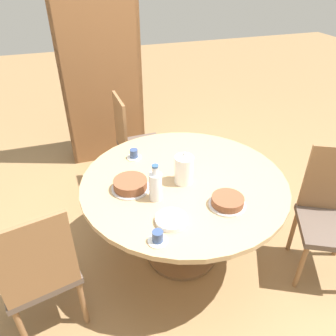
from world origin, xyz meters
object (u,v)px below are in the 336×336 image
cup_a (134,155)px  cup_b (158,238)px  chair_a (135,142)px  cake_second (227,202)px  chair_b (39,271)px  chair_c (331,214)px  water_bottle (156,186)px  bookshelf (101,77)px  cake_main (130,185)px  coffee_pot (184,169)px

cup_a → cup_b: same height
cup_a → cup_b: 0.89m
chair_a → cake_second: (0.27, -1.37, 0.25)m
chair_b → chair_c: same height
chair_b → water_bottle: size_ratio=3.82×
bookshelf → cup_a: (0.03, -1.37, -0.18)m
cake_main → cup_a: (0.11, 0.38, -0.00)m
chair_c → bookshelf: bookshelf is taller
chair_a → coffee_pot: (0.10, -1.05, 0.33)m
chair_c → cup_b: (-1.29, -0.09, 0.25)m
chair_b → coffee_pot: size_ratio=4.11×
chair_a → cup_a: (-0.15, -0.65, 0.25)m
cake_second → coffee_pot: bearing=118.1°
chair_b → coffee_pot: (0.98, 0.27, 0.33)m
chair_c → cake_second: (-0.79, 0.07, 0.25)m
chair_c → bookshelf: bearing=147.1°
chair_a → bookshelf: bearing=11.0°
coffee_pot → water_bottle: (-0.23, -0.12, -0.00)m
cake_main → cup_b: size_ratio=2.26×
chair_a → cake_main: 1.08m
chair_b → bookshelf: 2.21m
bookshelf → water_bottle: bearing=91.4°
water_bottle → cake_main: 0.21m
chair_b → water_bottle: water_bottle is taller
water_bottle → cake_main: bearing=131.1°
bookshelf → cup_b: bookshelf is taller
cake_main → coffee_pot: bearing=-5.0°
chair_a → chair_c: bearing=-146.0°
chair_a → cake_second: size_ratio=4.20×
water_bottle → cup_a: 0.53m
chair_b → water_bottle: bearing=179.0°
cake_main → water_bottle: bearing=-48.9°
chair_b → cake_main: chair_b is taller
chair_b → cup_a: size_ratio=8.67×
chair_a → cake_main: (-0.26, -1.02, 0.26)m
chair_b → cup_b: 0.73m
bookshelf → cake_second: bearing=102.1°
cup_a → cup_b: size_ratio=1.00×
chair_b → cup_a: chair_b is taller
cake_main → cup_b: 0.51m
bookshelf → chair_c: bearing=119.9°
cake_main → chair_a: bearing=75.9°
chair_c → bookshelf: size_ratio=0.52×
chair_c → water_bottle: bearing=-165.5°
chair_a → cup_b: bearing=169.3°
coffee_pot → cup_a: coffee_pot is taller
chair_c → cake_second: 0.84m
coffee_pot → cup_b: coffee_pot is taller
cup_b → chair_b: bearing=163.0°
water_bottle → cake_second: 0.45m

